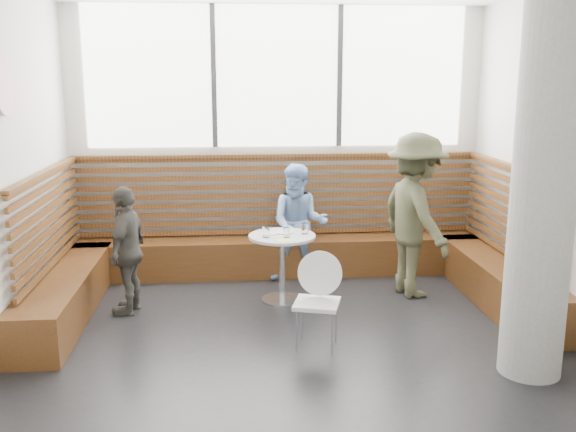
{
  "coord_description": "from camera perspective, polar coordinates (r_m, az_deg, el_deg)",
  "views": [
    {
      "loc": [
        -0.55,
        -5.3,
        2.38
      ],
      "look_at": [
        0.0,
        1.0,
        1.0
      ],
      "focal_mm": 40.0,
      "sensor_mm": 36.0,
      "label": 1
    }
  ],
  "objects": [
    {
      "name": "booth",
      "position": [
        7.36,
        -0.53,
        -3.23
      ],
      "size": [
        5.0,
        2.5,
        1.44
      ],
      "color": "#492A12",
      "rests_on": "ground"
    },
    {
      "name": "plate_far",
      "position": [
        6.89,
        -0.3,
        -1.45
      ],
      "size": [
        0.2,
        0.2,
        0.01
      ],
      "primitive_type": "cylinder",
      "color": "white",
      "rests_on": "cafe_table"
    },
    {
      "name": "cafe_table",
      "position": [
        6.86,
        -0.53,
        -3.38
      ],
      "size": [
        0.71,
        0.71,
        0.73
      ],
      "color": "silver",
      "rests_on": "ground"
    },
    {
      "name": "child_left",
      "position": [
        6.71,
        -14.09,
        -2.96
      ],
      "size": [
        0.47,
        0.82,
        1.31
      ],
      "primitive_type": "imported",
      "rotation": [
        0.0,
        0.0,
        -1.78
      ],
      "color": "#484741",
      "rests_on": "ground"
    },
    {
      "name": "menu_card",
      "position": [
        6.58,
        -0.18,
        -2.15
      ],
      "size": [
        0.21,
        0.16,
        0.0
      ],
      "primitive_type": "cube",
      "rotation": [
        0.0,
        0.0,
        0.13
      ],
      "color": "#A5C64C",
      "rests_on": "cafe_table"
    },
    {
      "name": "glass_mid",
      "position": [
        6.7,
        -0.13,
        -1.46
      ],
      "size": [
        0.07,
        0.07,
        0.1
      ],
      "primitive_type": "cylinder",
      "color": "white",
      "rests_on": "cafe_table"
    },
    {
      "name": "adult_man",
      "position": [
        7.12,
        11.26,
        0.06
      ],
      "size": [
        0.93,
        1.29,
        1.8
      ],
      "primitive_type": "imported",
      "rotation": [
        0.0,
        0.0,
        1.81
      ],
      "color": "#45472F",
      "rests_on": "ground"
    },
    {
      "name": "wall_art",
      "position": [
        6.01,
        -23.95,
        10.51
      ],
      "size": [
        0.03,
        0.5,
        0.5
      ],
      "primitive_type": "cylinder",
      "rotation": [
        0.0,
        1.57,
        0.0
      ],
      "color": "white",
      "rests_on": "room"
    },
    {
      "name": "plate_near",
      "position": [
        6.86,
        -1.53,
        -1.53
      ],
      "size": [
        0.18,
        0.18,
        0.01
      ],
      "primitive_type": "cylinder",
      "color": "white",
      "rests_on": "cafe_table"
    },
    {
      "name": "glass_left",
      "position": [
        6.71,
        -1.98,
        -1.38
      ],
      "size": [
        0.08,
        0.08,
        0.12
      ],
      "primitive_type": "cylinder",
      "color": "white",
      "rests_on": "cafe_table"
    },
    {
      "name": "concrete_column",
      "position": [
        5.33,
        21.86,
        3.01
      ],
      "size": [
        0.5,
        0.5,
        3.2
      ],
      "primitive_type": "cylinder",
      "color": "gray",
      "rests_on": "ground"
    },
    {
      "name": "room",
      "position": [
        5.39,
        0.93,
        4.0
      ],
      "size": [
        5.0,
        5.0,
        3.2
      ],
      "color": "silver",
      "rests_on": "ground"
    },
    {
      "name": "cafe_chair",
      "position": [
        5.76,
        2.51,
        -6.83
      ],
      "size": [
        0.4,
        0.4,
        0.85
      ],
      "rotation": [
        0.0,
        0.0,
        -0.28
      ],
      "color": "white",
      "rests_on": "ground"
    },
    {
      "name": "glass_right",
      "position": [
        6.85,
        1.51,
        -1.1
      ],
      "size": [
        0.07,
        0.07,
        0.12
      ],
      "primitive_type": "cylinder",
      "color": "white",
      "rests_on": "cafe_table"
    },
    {
      "name": "child_back",
      "position": [
        7.47,
        1.0,
        -0.69
      ],
      "size": [
        0.76,
        0.64,
        1.4
      ],
      "primitive_type": "imported",
      "rotation": [
        0.0,
        0.0,
        -0.17
      ],
      "color": "#84ACE5",
      "rests_on": "ground"
    }
  ]
}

